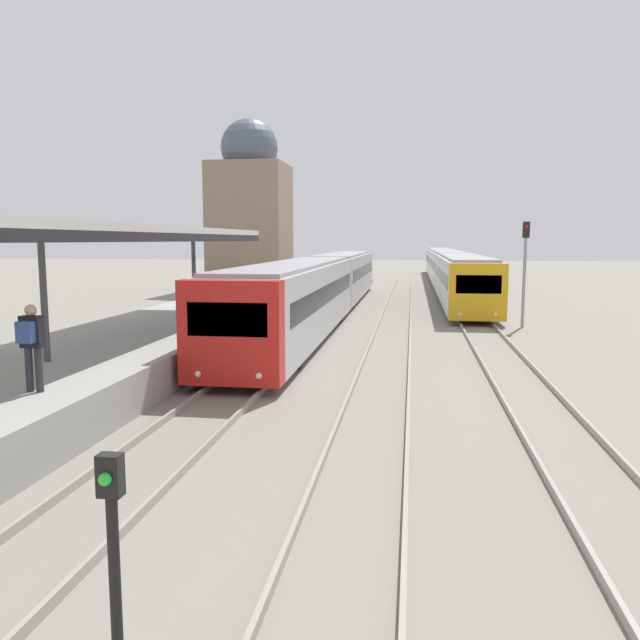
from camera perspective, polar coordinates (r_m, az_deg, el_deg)
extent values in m
cube|color=beige|center=(15.85, -24.24, 7.75)|extent=(4.00, 25.38, 0.20)
cube|color=black|center=(14.89, -17.78, 7.26)|extent=(0.08, 25.38, 0.24)
cylinder|color=#47474C|center=(15.90, -23.93, 1.90)|extent=(0.16, 0.16, 3.05)
cylinder|color=#47474C|center=(25.05, -11.46, 4.13)|extent=(0.16, 0.16, 3.05)
cylinder|color=#2D2D33|center=(13.02, -25.04, -4.12)|extent=(0.14, 0.14, 0.85)
cylinder|color=#2D2D33|center=(12.91, -24.30, -4.17)|extent=(0.14, 0.14, 0.85)
cube|color=black|center=(12.85, -24.84, -0.98)|extent=(0.40, 0.22, 0.60)
sphere|color=tan|center=(12.80, -24.94, 0.82)|extent=(0.22, 0.22, 0.22)
cube|color=#334C8E|center=(12.68, -25.34, -1.01)|extent=(0.30, 0.18, 0.40)
cube|color=red|center=(15.54, -8.11, -1.14)|extent=(2.56, 0.70, 2.60)
cube|color=black|center=(15.18, -8.49, 0.04)|extent=(2.00, 0.04, 0.83)
sphere|color=#EFEACC|center=(15.64, -11.11, -4.87)|extent=(0.16, 0.16, 0.16)
sphere|color=#EFEACC|center=(15.20, -5.61, -5.11)|extent=(0.16, 0.16, 0.16)
cube|color=#B7B7BC|center=(24.04, -2.16, 1.91)|extent=(2.56, 16.89, 2.60)
cube|color=gray|center=(23.96, -2.17, 5.14)|extent=(2.26, 16.55, 0.12)
cube|color=black|center=(24.02, -2.16, 2.59)|extent=(2.58, 15.54, 0.67)
cylinder|color=black|center=(19.18, -8.37, -3.23)|extent=(0.12, 0.70, 0.70)
cylinder|color=black|center=(18.67, -1.94, -3.44)|extent=(0.12, 0.70, 0.70)
cylinder|color=black|center=(29.74, -2.27, 0.59)|extent=(0.12, 0.70, 0.70)
cylinder|color=black|center=(29.41, 1.90, 0.51)|extent=(0.12, 0.70, 0.70)
cube|color=#B7B7BC|center=(41.07, 2.26, 4.15)|extent=(2.56, 16.89, 2.60)
cube|color=gray|center=(41.02, 2.27, 6.05)|extent=(2.26, 16.55, 0.12)
cube|color=black|center=(41.06, 2.26, 4.55)|extent=(2.58, 15.54, 0.67)
cylinder|color=black|center=(35.88, -0.42, 1.75)|extent=(0.12, 0.70, 0.70)
cylinder|color=black|center=(35.61, 3.05, 1.70)|extent=(0.12, 0.70, 0.70)
cylinder|color=black|center=(46.71, 1.65, 3.04)|extent=(0.12, 0.70, 0.70)
cylinder|color=black|center=(46.51, 4.32, 3.00)|extent=(0.12, 0.70, 0.70)
cube|color=gold|center=(28.61, 14.22, 2.51)|extent=(2.52, 0.70, 2.55)
cube|color=black|center=(28.26, 14.30, 3.17)|extent=(1.97, 0.04, 0.82)
sphere|color=#EFEACC|center=(28.30, 12.70, 0.52)|extent=(0.16, 0.16, 0.16)
sphere|color=#EFEACC|center=(28.46, 15.74, 0.46)|extent=(0.16, 0.16, 0.16)
cube|color=silver|center=(36.82, 12.94, 3.57)|extent=(2.52, 15.81, 2.55)
cube|color=gray|center=(36.76, 13.00, 5.65)|extent=(2.22, 15.50, 0.12)
cube|color=black|center=(36.80, 12.95, 4.01)|extent=(2.54, 14.55, 0.66)
cylinder|color=black|center=(31.74, 11.67, 0.87)|extent=(0.12, 0.70, 0.70)
cylinder|color=black|center=(31.93, 15.50, 0.79)|extent=(0.12, 0.70, 0.70)
cylinder|color=black|center=(41.96, 10.89, 2.43)|extent=(0.12, 0.70, 0.70)
cylinder|color=black|center=(42.10, 13.81, 2.36)|extent=(0.12, 0.70, 0.70)
cube|color=silver|center=(52.92, 11.58, 4.69)|extent=(2.52, 15.81, 2.55)
cube|color=gray|center=(52.88, 11.62, 6.14)|extent=(2.22, 15.50, 0.12)
cube|color=black|center=(52.91, 11.59, 5.00)|extent=(2.54, 14.55, 0.66)
cylinder|color=black|center=(47.82, 10.60, 3.02)|extent=(0.12, 0.70, 0.70)
cylinder|color=black|center=(47.95, 13.16, 2.96)|extent=(0.12, 0.70, 0.70)
cylinder|color=black|center=(58.07, 10.22, 3.76)|extent=(0.12, 0.70, 0.70)
cylinder|color=black|center=(58.17, 12.34, 3.72)|extent=(0.12, 0.70, 0.70)
cube|color=silver|center=(69.06, 10.86, 5.29)|extent=(2.52, 15.81, 2.55)
cube|color=gray|center=(69.03, 10.89, 6.40)|extent=(2.22, 15.50, 0.12)
cube|color=black|center=(69.05, 10.87, 5.52)|extent=(2.54, 14.55, 0.66)
cylinder|color=black|center=(63.94, 10.06, 4.08)|extent=(0.12, 0.70, 0.70)
cylinder|color=black|center=(64.04, 11.99, 4.04)|extent=(0.12, 0.70, 0.70)
cylinder|color=black|center=(74.20, 9.85, 4.52)|extent=(0.12, 0.70, 0.70)
cylinder|color=black|center=(74.29, 11.50, 4.49)|extent=(0.12, 0.70, 0.70)
cylinder|color=black|center=(6.02, -18.19, -22.65)|extent=(0.10, 0.10, 1.73)
cube|color=black|center=(5.58, -18.63, -13.30)|extent=(0.20, 0.14, 0.36)
sphere|color=green|center=(5.50, -19.07, -13.60)|extent=(0.11, 0.11, 0.11)
cylinder|color=gray|center=(28.73, 18.18, 3.92)|extent=(0.14, 0.14, 4.63)
cube|color=black|center=(28.70, 18.33, 7.84)|extent=(0.28, 0.20, 0.70)
sphere|color=red|center=(28.58, 18.39, 8.12)|extent=(0.14, 0.14, 0.14)
cube|color=#89705B|center=(48.09, -6.37, 8.37)|extent=(5.54, 5.54, 9.51)
sphere|color=#4C5666|center=(48.57, -6.48, 15.38)|extent=(4.26, 4.26, 4.26)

